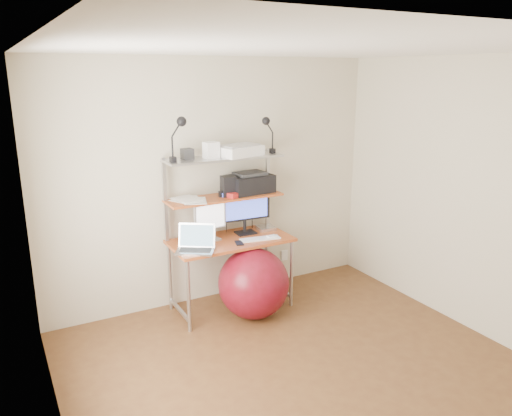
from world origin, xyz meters
The scene contains 20 objects.
room centered at (0.00, 0.00, 1.25)m, with size 3.60×3.60×3.60m.
computer_desk centered at (0.00, 1.50, 0.96)m, with size 1.20×0.60×1.57m.
wall_outlet centered at (0.85, 1.79, 0.30)m, with size 0.08×0.01×0.12m, color white.
monitor_silver centered at (-0.18, 1.52, 0.95)m, with size 0.36×0.16×0.40m.
monitor_black centered at (0.22, 1.55, 1.02)m, with size 0.56×0.16×0.55m.
laptop centered at (-0.42, 1.32, 0.79)m, with size 0.44×0.42×0.30m.
keyboard centered at (0.26, 1.30, 0.75)m, with size 0.40×0.12×0.01m, color white.
mouse centered at (0.38, 1.28, 0.75)m, with size 0.09×0.06×0.03m, color white.
mac_mini centered at (0.47, 1.55, 0.76)m, with size 0.18×0.18×0.03m, color #BBBBBF.
phone centered at (0.02, 1.28, 0.75)m, with size 0.07×0.13×0.01m, color black.
printer centered at (0.30, 1.60, 1.25)m, with size 0.47×0.34×0.21m.
nas_cube centered at (0.05, 1.57, 1.25)m, with size 0.14×0.14×0.20m, color black.
red_box centered at (0.09, 1.51, 1.18)m, with size 0.18×0.12×0.05m, color #AF1E1C.
scanner centered at (0.16, 1.54, 1.61)m, with size 0.49×0.39×0.11m.
box_white centered at (-0.14, 1.54, 1.63)m, with size 0.13×0.11×0.16m, color white.
box_grey centered at (-0.37, 1.60, 1.60)m, with size 0.10×0.10×0.10m, color #2C2D2F.
clip_lamp_left centered at (-0.47, 1.50, 1.85)m, with size 0.16×0.09×0.41m.
clip_lamp_right centered at (0.47, 1.53, 1.82)m, with size 0.15×0.08×0.37m.
exercise_ball centered at (0.11, 1.16, 0.35)m, with size 0.70×0.70×0.70m, color maroon.
paper_stack centered at (-0.37, 1.57, 1.16)m, with size 0.36×0.42×0.02m.
Camera 1 is at (-2.02, -2.81, 2.35)m, focal length 35.00 mm.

